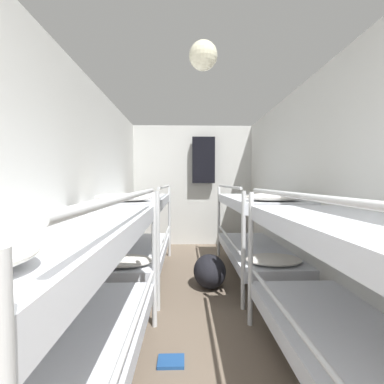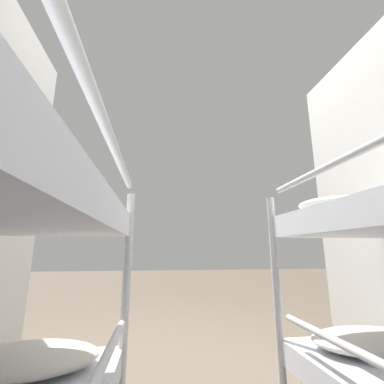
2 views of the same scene
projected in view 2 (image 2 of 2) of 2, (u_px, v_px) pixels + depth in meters
The scene contains 1 object.
ground_plane at pixel (191, 375), 1.83m from camera, with size 20.00×20.00×0.00m, color #6B5B4C.
Camera 2 is at (0.27, 2.06, 0.87)m, focal length 24.00 mm.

